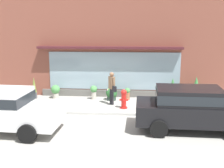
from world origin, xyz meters
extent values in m
plane|color=#9E9B93|center=(0.00, 0.00, 0.00)|extent=(60.00, 60.00, 0.00)
cube|color=#B2B2AD|center=(0.00, -0.20, 0.06)|extent=(14.00, 0.24, 0.12)
cube|color=brown|center=(0.00, 3.20, 2.71)|extent=(14.00, 0.36, 5.42)
cube|color=#8CA5B2|center=(0.23, 3.00, 1.42)|extent=(7.05, 0.03, 2.02)
cube|color=#4C1E23|center=(0.00, 2.85, 2.68)|extent=(7.65, 0.56, 0.12)
cube|color=#605E59|center=(0.00, 2.98, 0.18)|extent=(7.45, 0.20, 0.36)
cylinder|color=red|center=(0.85, 0.82, 0.03)|extent=(0.35, 0.35, 0.06)
cylinder|color=red|center=(0.85, 0.82, 0.38)|extent=(0.23, 0.23, 0.63)
sphere|color=red|center=(0.85, 0.82, 0.77)|extent=(0.28, 0.28, 0.28)
cylinder|color=red|center=(0.69, 0.82, 0.41)|extent=(0.10, 0.09, 0.09)
cylinder|color=red|center=(1.00, 0.82, 0.41)|extent=(0.10, 0.09, 0.09)
cylinder|color=red|center=(0.85, 0.67, 0.41)|extent=(0.09, 0.10, 0.09)
cylinder|color=#232328|center=(0.28, 1.35, 0.40)|extent=(0.12, 0.12, 0.80)
cylinder|color=#232328|center=(0.19, 1.49, 0.40)|extent=(0.12, 0.12, 0.80)
cube|color=brown|center=(0.23, 1.42, 1.09)|extent=(0.35, 0.38, 0.60)
sphere|color=brown|center=(0.23, 1.42, 1.51)|extent=(0.22, 0.22, 0.22)
cylinder|color=brown|center=(0.35, 1.25, 1.11)|extent=(0.08, 0.08, 0.57)
cylinder|color=brown|center=(0.11, 1.59, 1.11)|extent=(0.08, 0.08, 0.57)
cube|color=black|center=(0.39, 1.16, 0.85)|extent=(0.22, 0.25, 0.28)
cube|color=black|center=(3.53, -1.78, 0.68)|extent=(4.31, 1.83, 0.73)
cube|color=black|center=(3.32, -1.77, 1.30)|extent=(2.39, 1.64, 0.60)
cube|color=#1E2328|center=(3.32, -1.77, 1.30)|extent=(2.43, 1.66, 0.33)
cylinder|color=black|center=(4.88, -0.94, 0.32)|extent=(0.64, 0.20, 0.63)
cylinder|color=black|center=(2.24, -0.86, 0.32)|extent=(0.64, 0.20, 0.63)
cylinder|color=black|center=(2.19, -2.61, 0.32)|extent=(0.64, 0.20, 0.63)
cube|color=white|center=(-3.50, -2.44, 0.65)|extent=(4.42, 1.97, 0.65)
cylinder|color=black|center=(-2.11, -1.63, 0.33)|extent=(0.66, 0.22, 0.65)
cylinder|color=black|center=(-2.21, -3.40, 0.33)|extent=(0.66, 0.22, 0.65)
cylinder|color=#33473D|center=(3.33, 2.59, 0.20)|extent=(0.49, 0.49, 0.39)
cone|color=#3D8442|center=(3.33, 2.59, 0.77)|extent=(0.44, 0.44, 0.76)
cylinder|color=#33473D|center=(0.17, 2.25, 0.09)|extent=(0.47, 0.47, 0.18)
sphere|color=#2D6B33|center=(0.17, 2.25, 0.39)|extent=(0.59, 0.59, 0.59)
sphere|color=#E5C64C|center=(0.00, 2.17, 0.54)|extent=(0.15, 0.15, 0.15)
sphere|color=#B266B7|center=(-0.01, 2.15, 0.54)|extent=(0.12, 0.12, 0.12)
cylinder|color=#B7B2A3|center=(-0.79, 2.34, 0.20)|extent=(0.26, 0.26, 0.39)
sphere|color=#4C934C|center=(-0.79, 2.34, 0.55)|extent=(0.37, 0.37, 0.37)
cylinder|color=#B7B2A3|center=(-2.85, 2.41, 0.14)|extent=(0.32, 0.32, 0.28)
sphere|color=#4C934C|center=(-2.85, 2.41, 0.48)|extent=(0.47, 0.47, 0.47)
cylinder|color=#B7B2A3|center=(4.50, 2.45, 0.20)|extent=(0.51, 0.51, 0.40)
cone|color=#3D8442|center=(4.50, 2.45, 0.83)|extent=(0.46, 0.46, 0.87)
cylinder|color=#9E6042|center=(0.98, 2.39, 0.19)|extent=(0.27, 0.27, 0.38)
sphere|color=#4C934C|center=(0.98, 2.39, 0.48)|extent=(0.29, 0.29, 0.29)
sphere|color=#B266B7|center=(1.01, 2.33, 0.51)|extent=(0.08, 0.08, 0.08)
sphere|color=#E5C64C|center=(1.02, 2.42, 0.56)|extent=(0.08, 0.08, 0.08)
cylinder|color=#4C4C51|center=(-3.97, 2.31, 0.16)|extent=(0.27, 0.27, 0.32)
cone|color=olive|center=(-3.97, 2.31, 0.74)|extent=(0.24, 0.24, 0.83)
camera|label=1|loc=(1.26, -11.99, 3.88)|focal=45.36mm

